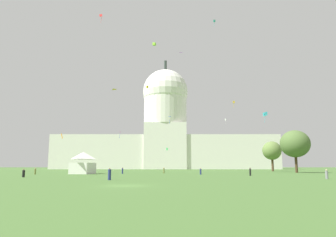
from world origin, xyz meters
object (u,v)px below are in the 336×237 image
object	(u,v)px
kite_orange_low	(63,136)
event_tent	(84,163)
person_olive_near_tree_east	(36,171)
kite_gold_mid_b	(114,90)
kite_cyan_low	(266,114)
person_navy_near_tent	(111,175)
person_black_deep_crowd	(25,174)
person_grey_edge_east	(328,175)
person_olive_lawn_far_right	(165,171)
kite_violet_high	(182,53)
kite_green_low	(168,149)
kite_yellow_high	(148,87)
kite_magenta_low	(119,133)
person_navy_front_right	(202,171)
kite_blue_low	(169,118)
tree_east_near	(296,144)
kite_gold_mid	(235,102)
capitol_building	(166,134)
kite_turquoise_high	(215,21)
kite_lime_mid	(155,44)
tree_east_mid	(273,151)
person_navy_back_right	(123,171)
kite_red_high	(102,16)
person_black_back_center	(251,172)
kite_white_mid	(226,120)

from	to	relation	value
kite_orange_low	event_tent	bearing A→B (deg)	-123.20
person_olive_near_tree_east	kite_gold_mid_b	world-z (taller)	kite_gold_mid_b
event_tent	kite_cyan_low	size ratio (longest dim) A/B	2.19
person_navy_near_tent	person_black_deep_crowd	world-z (taller)	person_navy_near_tent
person_grey_edge_east	kite_cyan_low	distance (m)	48.38
person_olive_lawn_far_right	kite_orange_low	xyz separation A→B (m)	(-29.79, 2.90, 9.87)
person_navy_near_tent	kite_cyan_low	xyz separation A→B (m)	(38.73, 48.45, 17.14)
kite_violet_high	kite_green_low	distance (m)	51.83
kite_yellow_high	kite_magenta_low	size ratio (longest dim) A/B	1.51
person_navy_front_right	kite_blue_low	world-z (taller)	kite_blue_low
kite_green_low	person_olive_near_tree_east	bearing A→B (deg)	151.88
tree_east_near	kite_gold_mid	bearing A→B (deg)	95.09
tree_east_near	person_navy_front_right	distance (m)	36.66
person_navy_near_tent	capitol_building	bearing A→B (deg)	-148.91
kite_turquoise_high	kite_lime_mid	size ratio (longest dim) A/B	3.17
person_black_deep_crowd	kite_orange_low	world-z (taller)	kite_orange_low
capitol_building	tree_east_mid	xyz separation A→B (m)	(41.56, -80.76, -14.70)
event_tent	person_olive_near_tree_east	bearing A→B (deg)	-146.25
kite_yellow_high	kite_turquoise_high	xyz separation A→B (m)	(28.26, -43.29, 14.40)
tree_east_mid	person_navy_front_right	xyz separation A→B (m)	(-32.02, -43.52, -7.04)
capitol_building	kite_blue_low	xyz separation A→B (m)	(1.87, -107.74, -6.24)
kite_gold_mid_b	person_navy_near_tent	bearing A→B (deg)	-49.85
person_navy_back_right	kite_green_low	world-z (taller)	kite_green_low
person_navy_back_right	kite_violet_high	bearing A→B (deg)	148.15
person_navy_front_right	person_grey_edge_east	xyz separation A→B (m)	(17.15, -25.31, -0.06)
person_grey_edge_east	tree_east_near	bearing A→B (deg)	-12.03
kite_red_high	kite_green_low	distance (m)	63.62
tree_east_mid	kite_yellow_high	distance (m)	70.18
person_grey_edge_east	person_black_back_center	bearing A→B (deg)	31.73
person_navy_near_tent	person_black_back_center	distance (m)	32.03
kite_cyan_low	kite_orange_low	distance (m)	61.78
kite_white_mid	kite_orange_low	bearing A→B (deg)	149.39
person_navy_front_right	person_olive_lawn_far_right	world-z (taller)	person_olive_lawn_far_right
person_navy_near_tent	kite_white_mid	distance (m)	137.69
tree_east_mid	kite_cyan_low	xyz separation A→B (m)	(-9.61, -23.95, 10.16)
person_black_deep_crowd	kite_orange_low	xyz separation A→B (m)	(-4.66, 32.32, 9.98)
person_navy_back_right	kite_white_mid	world-z (taller)	kite_white_mid
kite_gold_mid	kite_white_mid	world-z (taller)	kite_gold_mid
tree_east_near	kite_white_mid	xyz separation A→B (m)	(-5.44, 81.05, 19.42)
kite_orange_low	kite_magenta_low	xyz separation A→B (m)	(10.56, 36.35, 4.89)
kite_blue_low	kite_white_mid	bearing A→B (deg)	118.48
kite_orange_low	kite_gold_mid_b	distance (m)	20.43
person_black_deep_crowd	kite_cyan_low	size ratio (longest dim) A/B	0.44
kite_magenta_low	capitol_building	bearing A→B (deg)	176.07
person_olive_near_tree_east	person_black_back_center	distance (m)	49.97
person_navy_near_tent	person_black_back_center	world-z (taller)	person_navy_near_tent
kite_red_high	person_navy_back_right	bearing A→B (deg)	165.20
person_navy_front_right	person_black_back_center	xyz separation A→B (m)	(9.30, -9.65, 0.05)
capitol_building	kite_violet_high	distance (m)	60.72
person_navy_back_right	kite_yellow_high	bearing A→B (deg)	161.88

